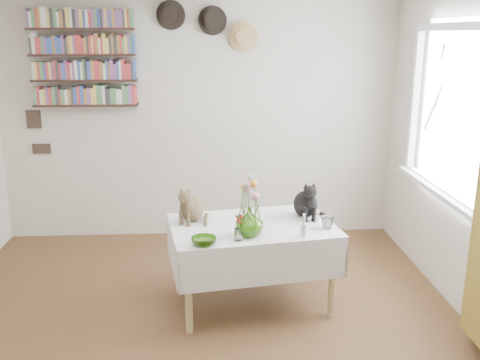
{
  "coord_description": "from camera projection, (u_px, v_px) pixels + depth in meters",
  "views": [
    {
      "loc": [
        0.11,
        -3.18,
        2.08
      ],
      "look_at": [
        0.32,
        0.56,
        1.05
      ],
      "focal_mm": 40.0,
      "sensor_mm": 36.0,
      "label": 1
    }
  ],
  "objects": [
    {
      "name": "dining_table",
      "position": [
        252.0,
        245.0,
        4.14
      ],
      "size": [
        1.36,
        0.99,
        0.66
      ],
      "color": "white",
      "rests_on": "room"
    },
    {
      "name": "black_cat",
      "position": [
        306.0,
        197.0,
        4.25
      ],
      "size": [
        0.23,
        0.28,
        0.31
      ],
      "primitive_type": null,
      "rotation": [
        0.0,
        0.0,
        0.11
      ],
      "color": "black",
      "rests_on": "dining_table"
    },
    {
      "name": "drinking_glass",
      "position": [
        327.0,
        222.0,
        4.01
      ],
      "size": [
        0.1,
        0.1,
        0.09
      ],
      "primitive_type": "imported",
      "rotation": [
        0.0,
        0.0,
        0.04
      ],
      "color": "white",
      "rests_on": "dining_table"
    },
    {
      "name": "wall_art_plaques",
      "position": [
        37.0,
        132.0,
        5.37
      ],
      "size": [
        0.21,
        0.02,
        0.44
      ],
      "color": "#38281E",
      "rests_on": "room"
    },
    {
      "name": "wall_hats",
      "position": [
        209.0,
        24.0,
        5.15
      ],
      "size": [
        0.98,
        0.09,
        0.48
      ],
      "color": "black",
      "rests_on": "room"
    },
    {
      "name": "flower_vase",
      "position": [
        249.0,
        222.0,
        3.84
      ],
      "size": [
        0.23,
        0.23,
        0.21
      ],
      "primitive_type": "imported",
      "rotation": [
        0.0,
        0.0,
        0.15
      ],
      "color": "#6EAB2E",
      "rests_on": "dining_table"
    },
    {
      "name": "candlestick",
      "position": [
        304.0,
        229.0,
        3.84
      ],
      "size": [
        0.05,
        0.05,
        0.17
      ],
      "color": "white",
      "rests_on": "dining_table"
    },
    {
      "name": "green_bowl",
      "position": [
        204.0,
        241.0,
        3.69
      ],
      "size": [
        0.21,
        0.21,
        0.05
      ],
      "primitive_type": "imported",
      "rotation": [
        0.0,
        0.0,
        0.22
      ],
      "color": "#6EAB2E",
      "rests_on": "dining_table"
    },
    {
      "name": "berry_jar",
      "position": [
        238.0,
        227.0,
        3.76
      ],
      "size": [
        0.05,
        0.05,
        0.22
      ],
      "color": "white",
      "rests_on": "dining_table"
    },
    {
      "name": "window",
      "position": [
        451.0,
        125.0,
        4.12
      ],
      "size": [
        0.12,
        1.52,
        1.32
      ],
      "color": "white",
      "rests_on": "room"
    },
    {
      "name": "bookshelf_unit",
      "position": [
        83.0,
        59.0,
        5.14
      ],
      "size": [
        1.0,
        0.16,
        0.91
      ],
      "color": "black",
      "rests_on": "room"
    },
    {
      "name": "tabby_cat",
      "position": [
        192.0,
        202.0,
        4.15
      ],
      "size": [
        0.3,
        0.32,
        0.3
      ],
      "primitive_type": null,
      "rotation": [
        0.0,
        0.0,
        -0.47
      ],
      "color": "brown",
      "rests_on": "dining_table"
    },
    {
      "name": "room",
      "position": [
        193.0,
        174.0,
        3.28
      ],
      "size": [
        4.08,
        4.58,
        2.58
      ],
      "color": "brown",
      "rests_on": "ground"
    },
    {
      "name": "flower_bouquet",
      "position": [
        249.0,
        190.0,
        3.79
      ],
      "size": [
        0.17,
        0.12,
        0.39
      ],
      "color": "#4C7233",
      "rests_on": "flower_vase"
    },
    {
      "name": "porcelain_figurine",
      "position": [
        318.0,
        217.0,
        4.13
      ],
      "size": [
        0.05,
        0.05,
        0.1
      ],
      "color": "white",
      "rests_on": "dining_table"
    }
  ]
}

